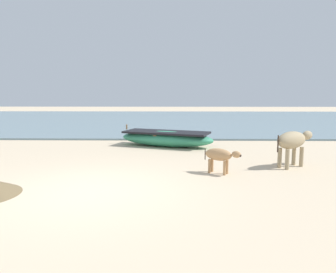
{
  "coord_description": "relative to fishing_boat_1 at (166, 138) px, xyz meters",
  "views": [
    {
      "loc": [
        1.78,
        -6.53,
        2.06
      ],
      "look_at": [
        1.58,
        4.17,
        0.6
      ],
      "focal_mm": 34.91,
      "sensor_mm": 36.0,
      "label": 1
    }
  ],
  "objects": [
    {
      "name": "sea_water",
      "position": [
        -1.49,
        11.46,
        -0.27
      ],
      "size": [
        60.0,
        20.0,
        0.08
      ],
      "primitive_type": "cube",
      "color": "slate",
      "rests_on": "ground"
    },
    {
      "name": "fishing_boat_1",
      "position": [
        0.0,
        0.0,
        0.0
      ],
      "size": [
        3.86,
        2.34,
        0.78
      ],
      "rotation": [
        0.0,
        0.0,
        2.8
      ],
      "color": "#338C66",
      "rests_on": "ground"
    },
    {
      "name": "ground",
      "position": [
        -1.49,
        -5.82,
        -0.31
      ],
      "size": [
        80.0,
        80.0,
        0.0
      ],
      "primitive_type": "plane",
      "color": "beige"
    },
    {
      "name": "calf_near_tan",
      "position": [
        1.45,
        -4.22,
        0.15
      ],
      "size": [
        0.91,
        0.69,
        0.65
      ],
      "rotation": [
        0.0,
        0.0,
        5.72
      ],
      "color": "tan",
      "rests_on": "ground"
    },
    {
      "name": "cow_adult_dun",
      "position": [
        3.55,
        -3.43,
        0.4
      ],
      "size": [
        1.38,
        1.12,
        1.0
      ],
      "rotation": [
        0.0,
        0.0,
        0.62
      ],
      "color": "tan",
      "rests_on": "ground"
    }
  ]
}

